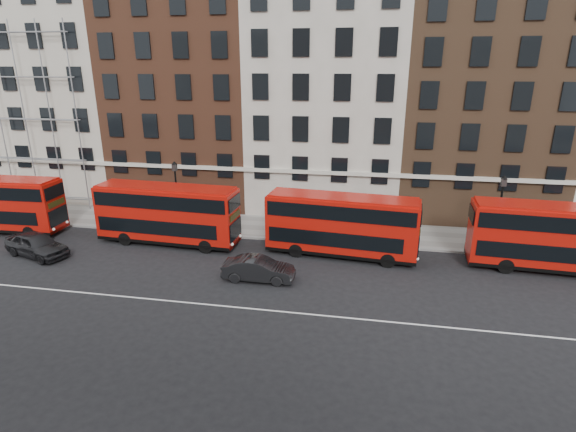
% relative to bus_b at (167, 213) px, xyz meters
% --- Properties ---
extents(ground, '(120.00, 120.00, 0.00)m').
position_rel_bus_b_xyz_m(ground, '(10.23, -6.03, -2.33)').
color(ground, black).
rests_on(ground, ground).
extents(pavement, '(80.00, 5.00, 0.15)m').
position_rel_bus_b_xyz_m(pavement, '(10.23, 4.47, -2.25)').
color(pavement, gray).
rests_on(pavement, ground).
extents(kerb, '(80.00, 0.30, 0.16)m').
position_rel_bus_b_xyz_m(kerb, '(10.23, 1.97, -2.25)').
color(kerb, gray).
rests_on(kerb, ground).
extents(road_centre_line, '(70.00, 0.12, 0.01)m').
position_rel_bus_b_xyz_m(road_centre_line, '(10.23, -8.03, -2.32)').
color(road_centre_line, white).
rests_on(road_centre_line, ground).
extents(building_terrace, '(64.00, 11.95, 22.00)m').
position_rel_bus_b_xyz_m(building_terrace, '(9.92, 11.85, 7.91)').
color(building_terrace, '#BAB2A1').
rests_on(building_terrace, ground).
extents(bus_b, '(10.46, 3.07, 4.34)m').
position_rel_bus_b_xyz_m(bus_b, '(0.00, 0.00, 0.00)').
color(bus_b, '#B51109').
rests_on(bus_b, ground).
extents(bus_c, '(10.31, 3.38, 4.26)m').
position_rel_bus_b_xyz_m(bus_c, '(12.52, 0.00, -0.05)').
color(bus_c, '#B51109').
rests_on(bus_c, ground).
extents(bus_d, '(10.42, 3.08, 4.33)m').
position_rel_bus_b_xyz_m(bus_d, '(25.91, 0.00, -0.01)').
color(bus_d, '#B51109').
rests_on(bus_d, ground).
extents(car_rear, '(5.23, 3.32, 1.66)m').
position_rel_bus_b_xyz_m(car_rear, '(-7.91, -3.78, -1.50)').
color(car_rear, black).
rests_on(car_rear, ground).
extents(car_front, '(4.39, 1.58, 1.44)m').
position_rel_bus_b_xyz_m(car_front, '(7.91, -4.61, -1.61)').
color(car_front, black).
rests_on(car_front, ground).
extents(lamp_post_left, '(0.44, 0.44, 5.33)m').
position_rel_bus_b_xyz_m(lamp_post_left, '(-0.56, 3.12, 0.75)').
color(lamp_post_left, black).
rests_on(lamp_post_left, pavement).
extents(lamp_post_right, '(0.44, 0.44, 5.33)m').
position_rel_bus_b_xyz_m(lamp_post_right, '(23.13, 2.77, 0.75)').
color(lamp_post_right, black).
rests_on(lamp_post_right, pavement).
extents(iron_railings, '(6.60, 0.06, 1.00)m').
position_rel_bus_b_xyz_m(iron_railings, '(10.23, 6.67, -1.68)').
color(iron_railings, black).
rests_on(iron_railings, pavement).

